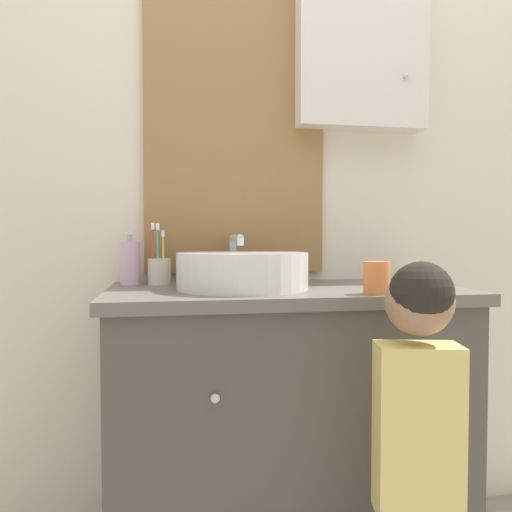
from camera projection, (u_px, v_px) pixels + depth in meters
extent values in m
cube|color=beige|center=(266.00, 178.00, 1.82)|extent=(3.20, 0.06, 2.50)
cube|color=olive|center=(235.00, 119.00, 1.75)|extent=(0.63, 0.02, 1.08)
cube|color=#B2C1CC|center=(236.00, 119.00, 1.74)|extent=(0.57, 0.01, 1.02)
cube|color=silver|center=(362.00, 28.00, 1.78)|extent=(0.47, 0.10, 0.71)
sphere|color=silver|center=(406.00, 76.00, 1.75)|extent=(0.02, 0.02, 0.02)
cube|color=#4C4742|center=(285.00, 434.00, 1.55)|extent=(1.03, 0.51, 0.84)
cube|color=#605B56|center=(285.00, 293.00, 1.53)|extent=(1.07, 0.55, 0.03)
sphere|color=silver|center=(215.00, 398.00, 1.24)|extent=(0.02, 0.02, 0.02)
sphere|color=silver|center=(397.00, 388.00, 1.32)|extent=(0.02, 0.02, 0.02)
cylinder|color=silver|center=(243.00, 271.00, 1.49)|extent=(0.39, 0.39, 0.11)
cylinder|color=silver|center=(243.00, 254.00, 1.49)|extent=(0.32, 0.32, 0.01)
cylinder|color=silver|center=(233.00, 260.00, 1.70)|extent=(0.02, 0.02, 0.15)
cylinder|color=silver|center=(236.00, 238.00, 1.61)|extent=(0.02, 0.18, 0.02)
cylinder|color=silver|center=(240.00, 242.00, 1.53)|extent=(0.02, 0.02, 0.02)
sphere|color=white|center=(264.00, 270.00, 1.72)|extent=(0.06, 0.06, 0.06)
cylinder|color=beige|center=(159.00, 272.00, 1.64)|extent=(0.08, 0.08, 0.09)
cylinder|color=#E5CC4C|center=(163.00, 256.00, 1.64)|extent=(0.01, 0.01, 0.17)
cube|color=white|center=(163.00, 234.00, 1.63)|extent=(0.01, 0.02, 0.02)
cylinder|color=#8E56B7|center=(158.00, 252.00, 1.65)|extent=(0.01, 0.01, 0.19)
cube|color=white|center=(158.00, 227.00, 1.65)|extent=(0.01, 0.02, 0.02)
cylinder|color=#D6423D|center=(153.00, 252.00, 1.63)|extent=(0.01, 0.01, 0.19)
cube|color=white|center=(153.00, 226.00, 1.63)|extent=(0.01, 0.02, 0.02)
cylinder|color=#47B26B|center=(158.00, 252.00, 1.62)|extent=(0.01, 0.01, 0.19)
cube|color=white|center=(157.00, 226.00, 1.61)|extent=(0.01, 0.02, 0.02)
cylinder|color=#CCA3BC|center=(130.00, 263.00, 1.63)|extent=(0.06, 0.06, 0.14)
cylinder|color=silver|center=(130.00, 238.00, 1.62)|extent=(0.02, 0.02, 0.02)
cube|color=silver|center=(130.00, 232.00, 1.61)|extent=(0.02, 0.03, 0.02)
cube|color=#E0CC70|center=(418.00, 430.00, 1.16)|extent=(0.21, 0.14, 0.40)
sphere|color=#997051|center=(419.00, 302.00, 1.15)|extent=(0.16, 0.16, 0.16)
sphere|color=black|center=(421.00, 293.00, 1.14)|extent=(0.15, 0.15, 0.15)
cylinder|color=#E0CC70|center=(422.00, 355.00, 1.36)|extent=(0.11, 0.30, 0.04)
cylinder|color=#3884DB|center=(407.00, 330.00, 1.51)|extent=(0.02, 0.05, 0.12)
cylinder|color=orange|center=(377.00, 278.00, 1.35)|extent=(0.07, 0.07, 0.09)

